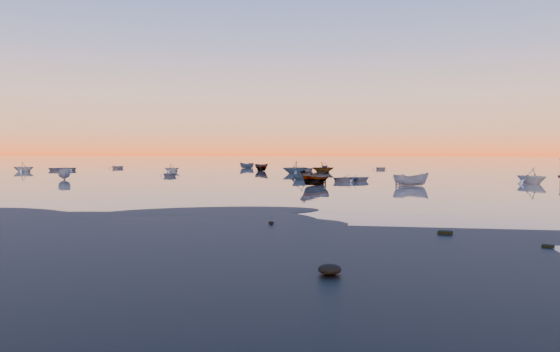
# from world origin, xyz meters

# --- Properties ---
(ground) EXTENTS (600.00, 600.00, 0.00)m
(ground) POSITION_xyz_m (0.00, 100.00, 0.00)
(ground) COLOR #6C625A
(ground) RESTS_ON ground
(mud_lobes) EXTENTS (140.00, 6.00, 0.07)m
(mud_lobes) POSITION_xyz_m (0.00, -1.00, 0.01)
(mud_lobes) COLOR black
(mud_lobes) RESTS_ON ground
(moored_fleet) EXTENTS (124.00, 58.00, 1.20)m
(moored_fleet) POSITION_xyz_m (0.00, 53.00, 0.00)
(moored_fleet) COLOR silver
(moored_fleet) RESTS_ON ground
(boat_near_left) EXTENTS (4.17, 2.74, 0.97)m
(boat_near_left) POSITION_xyz_m (-21.28, 43.50, 0.00)
(boat_near_left) COLOR slate
(boat_near_left) RESTS_ON ground
(boat_near_center) EXTENTS (2.58, 4.00, 1.28)m
(boat_near_center) POSITION_xyz_m (10.05, 27.70, 0.00)
(boat_near_center) COLOR slate
(boat_near_center) RESTS_ON ground
(boat_near_right) EXTENTS (3.97, 3.59, 1.30)m
(boat_near_right) POSITION_xyz_m (22.95, 33.85, 0.00)
(boat_near_right) COLOR silver
(boat_near_right) RESTS_ON ground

